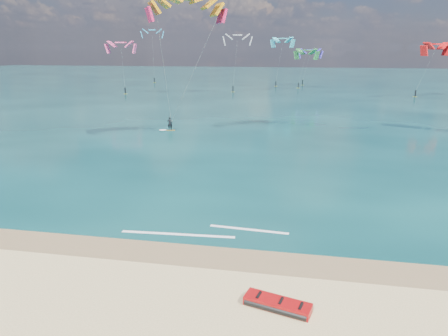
{
  "coord_description": "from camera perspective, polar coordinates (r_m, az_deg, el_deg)",
  "views": [
    {
      "loc": [
        5.36,
        -14.58,
        10.09
      ],
      "look_at": [
        1.4,
        8.0,
        3.15
      ],
      "focal_mm": 32.0,
      "sensor_mm": 36.0,
      "label": 1
    }
  ],
  "objects": [
    {
      "name": "distant_kites",
      "position": [
        99.46,
        3.95,
        14.38
      ],
      "size": [
        72.61,
        32.59,
        14.72
      ],
      "color": "#4134BC",
      "rests_on": "ground"
    },
    {
      "name": "sea",
      "position": [
        119.12,
        7.49,
        11.86
      ],
      "size": [
        320.0,
        200.0,
        0.04
      ],
      "primitive_type": "cube",
      "color": "#082C2F",
      "rests_on": "ground"
    },
    {
      "name": "kitesurfer_main",
      "position": [
        46.04,
        -6.68,
        14.44
      ],
      "size": [
        11.23,
        9.9,
        16.3
      ],
      "rotation": [
        0.0,
        0.0,
        0.14
      ],
      "color": "gold",
      "rests_on": "sea"
    },
    {
      "name": "packed_kite_mid",
      "position": [
        17.22,
        7.62,
        -19.19
      ],
      "size": [
        3.11,
        1.86,
        0.42
      ],
      "primitive_type": null,
      "rotation": [
        0.0,
        0.0,
        -0.26
      ],
      "color": "#A50B0D",
      "rests_on": "ground"
    },
    {
      "name": "wet_sand_strip",
      "position": [
        20.96,
        -6.28,
        -12.02
      ],
      "size": [
        320.0,
        2.4,
        0.01
      ],
      "primitive_type": "cube",
      "color": "brown",
      "rests_on": "ground"
    },
    {
      "name": "shoreline_foam",
      "position": [
        22.92,
        -2.35,
        -9.15
      ],
      "size": [
        9.39,
        1.88,
        0.01
      ],
      "color": "white",
      "rests_on": "ground"
    },
    {
      "name": "ground",
      "position": [
        55.76,
        4.29,
        6.38
      ],
      "size": [
        320.0,
        320.0,
        0.0
      ],
      "primitive_type": "plane",
      "color": "tan",
      "rests_on": "ground"
    }
  ]
}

